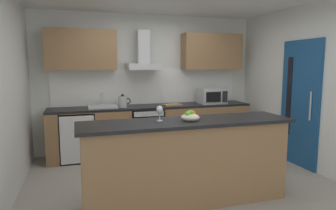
# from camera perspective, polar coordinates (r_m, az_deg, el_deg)

# --- Properties ---
(ground) EXTENTS (5.26, 4.68, 0.02)m
(ground) POSITION_cam_1_polar(r_m,az_deg,el_deg) (4.37, 2.39, -14.70)
(ground) COLOR gray
(wall_back) EXTENTS (5.26, 0.12, 2.60)m
(wall_back) POSITION_cam_1_polar(r_m,az_deg,el_deg) (5.87, -3.82, 4.24)
(wall_back) COLOR silver
(wall_back) RESTS_ON ground
(wall_left) EXTENTS (0.12, 4.68, 2.60)m
(wall_left) POSITION_cam_1_polar(r_m,az_deg,el_deg) (3.90, -29.38, 1.51)
(wall_left) COLOR silver
(wall_left) RESTS_ON ground
(wall_right) EXTENTS (0.12, 4.68, 2.60)m
(wall_right) POSITION_cam_1_polar(r_m,az_deg,el_deg) (5.22, 25.79, 3.05)
(wall_right) COLOR silver
(wall_right) RESTS_ON ground
(backsplash_tile) EXTENTS (3.62, 0.02, 0.66)m
(backsplash_tile) POSITION_cam_1_polar(r_m,az_deg,el_deg) (5.81, -3.65, 3.51)
(backsplash_tile) COLOR white
(counter_back) EXTENTS (3.75, 0.60, 0.90)m
(counter_back) POSITION_cam_1_polar(r_m,az_deg,el_deg) (5.62, -2.83, -4.66)
(counter_back) COLOR olive
(counter_back) RESTS_ON ground
(counter_island) EXTENTS (2.52, 0.64, 1.01)m
(counter_island) POSITION_cam_1_polar(r_m,az_deg,el_deg) (3.61, 3.64, -10.76)
(counter_island) COLOR olive
(counter_island) RESTS_ON ground
(upper_cabinets) EXTENTS (3.70, 0.32, 0.70)m
(upper_cabinets) POSITION_cam_1_polar(r_m,az_deg,el_deg) (5.64, -3.32, 10.30)
(upper_cabinets) COLOR olive
(side_door) EXTENTS (0.08, 0.85, 2.05)m
(side_door) POSITION_cam_1_polar(r_m,az_deg,el_deg) (5.30, 23.90, 0.26)
(side_door) COLOR navy
(side_door) RESTS_ON ground
(oven) EXTENTS (0.60, 0.62, 0.80)m
(oven) POSITION_cam_1_polar(r_m,az_deg,el_deg) (5.56, -4.31, -4.71)
(oven) COLOR slate
(oven) RESTS_ON ground
(refrigerator) EXTENTS (0.58, 0.60, 0.85)m
(refrigerator) POSITION_cam_1_polar(r_m,az_deg,el_deg) (5.43, -16.97, -5.71)
(refrigerator) COLOR white
(refrigerator) RESTS_ON ground
(microwave) EXTENTS (0.50, 0.38, 0.30)m
(microwave) POSITION_cam_1_polar(r_m,az_deg,el_deg) (5.88, 8.45, 1.73)
(microwave) COLOR #B7BABC
(microwave) RESTS_ON counter_back
(sink) EXTENTS (0.50, 0.40, 0.26)m
(sink) POSITION_cam_1_polar(r_m,az_deg,el_deg) (5.37, -12.42, -0.23)
(sink) COLOR silver
(sink) RESTS_ON counter_back
(kettle) EXTENTS (0.29, 0.15, 0.24)m
(kettle) POSITION_cam_1_polar(r_m,az_deg,el_deg) (5.36, -8.66, 0.67)
(kettle) COLOR #B7BABC
(kettle) RESTS_ON counter_back
(range_hood) EXTENTS (0.62, 0.45, 0.72)m
(range_hood) POSITION_cam_1_polar(r_m,az_deg,el_deg) (5.56, -4.75, 9.06)
(range_hood) COLOR #B7BABC
(wine_glass) EXTENTS (0.08, 0.08, 0.18)m
(wine_glass) POSITION_cam_1_polar(r_m,az_deg,el_deg) (3.43, -1.62, -1.04)
(wine_glass) COLOR silver
(wine_glass) RESTS_ON counter_island
(fruit_bowl) EXTENTS (0.22, 0.22, 0.13)m
(fruit_bowl) POSITION_cam_1_polar(r_m,az_deg,el_deg) (3.48, 4.29, -2.26)
(fruit_bowl) COLOR beige
(fruit_bowl) RESTS_ON counter_island
(chopping_board) EXTENTS (0.37, 0.28, 0.02)m
(chopping_board) POSITION_cam_1_polar(r_m,az_deg,el_deg) (5.59, 0.73, 0.08)
(chopping_board) COLOR tan
(chopping_board) RESTS_ON counter_back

